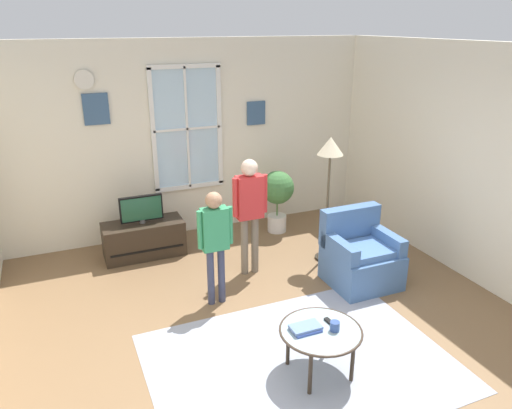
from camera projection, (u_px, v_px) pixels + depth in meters
ground_plane at (288, 349)px, 4.71m from camera, size 5.85×6.84×0.02m
back_wall at (190, 139)px, 6.96m from camera, size 5.25×0.17×2.74m
area_rug at (299, 362)px, 4.51m from camera, size 2.70×2.02×0.01m
tv_stand at (144, 239)px, 6.50m from camera, size 1.04×0.47×0.47m
television at (141, 209)px, 6.35m from camera, size 0.55×0.08×0.37m
armchair at (360, 257)px, 5.80m from camera, size 0.76×0.74×0.87m
coffee_table at (321, 333)px, 4.24m from camera, size 0.73×0.73×0.45m
book_stack at (305, 328)px, 4.22m from camera, size 0.27×0.18×0.05m
cup at (335, 326)px, 4.21m from camera, size 0.08×0.08×0.09m
remote_near_books at (330, 322)px, 4.32m from camera, size 0.05×0.14×0.02m
person_green_shirt at (215, 235)px, 5.19m from camera, size 0.39×0.18×1.30m
person_red_shirt at (250, 204)px, 5.81m from camera, size 0.44×0.20×1.46m
potted_plant_by_window at (277, 193)px, 7.13m from camera, size 0.48×0.48×0.93m
floor_lamp at (330, 159)px, 6.01m from camera, size 0.32×0.32×1.63m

